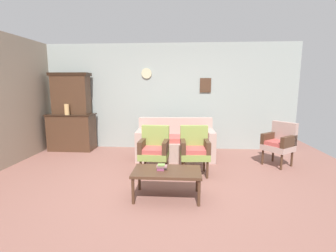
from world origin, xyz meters
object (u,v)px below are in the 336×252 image
wingback_chair_by_fireplace (280,142)px  coffee_table (167,173)px  side_cabinet (72,132)px  vase_on_cabinet (67,109)px  book_stack_on_table (162,167)px  armchair_by_doorway (195,148)px  floral_couch (175,144)px  armchair_near_couch_end (154,148)px

wingback_chair_by_fireplace → coffee_table: size_ratio=0.90×
wingback_chair_by_fireplace → side_cabinet: bearing=169.4°
vase_on_cabinet → coffee_table: vase_on_cabinet is taller
coffee_table → book_stack_on_table: bearing=168.7°
vase_on_cabinet → armchair_by_doorway: size_ratio=0.30×
vase_on_cabinet → side_cabinet: bearing=88.0°
side_cabinet → book_stack_on_table: side_cabinet is taller
side_cabinet → wingback_chair_by_fireplace: bearing=-10.6°
wingback_chair_by_fireplace → book_stack_on_table: (-2.30, -1.65, -0.03)m
vase_on_cabinet → coffee_table: bearing=-42.1°
floral_couch → armchair_by_doorway: bearing=-68.4°
side_cabinet → book_stack_on_table: 3.61m
wingback_chair_by_fireplace → floral_couch: bearing=170.5°
book_stack_on_table → armchair_by_doorway: bearing=62.5°
book_stack_on_table → side_cabinet: bearing=135.1°
wingback_chair_by_fireplace → vase_on_cabinet: bearing=171.5°
floral_couch → book_stack_on_table: bearing=-93.6°
book_stack_on_table → wingback_chair_by_fireplace: bearing=35.6°
wingback_chair_by_fireplace → book_stack_on_table: size_ratio=5.88×
vase_on_cabinet → armchair_near_couch_end: size_ratio=0.30×
side_cabinet → floral_couch: size_ratio=0.66×
floral_couch → armchair_near_couch_end: size_ratio=1.94×
side_cabinet → armchair_near_couch_end: (2.33, -1.59, 0.03)m
floral_couch → armchair_by_doorway: same height
coffee_table → book_stack_on_table: (-0.08, 0.02, 0.09)m
vase_on_cabinet → book_stack_on_table: (2.56, -2.37, -0.60)m
side_cabinet → wingback_chair_by_fireplace: size_ratio=1.28×
floral_couch → coffee_table: floral_couch is taller
coffee_table → armchair_near_couch_end: bearing=107.5°
armchair_by_doorway → coffee_table: bearing=-113.4°
vase_on_cabinet → floral_couch: (2.69, -0.36, -0.74)m
side_cabinet → armchair_near_couch_end: side_cabinet is taller
floral_couch → coffee_table: 2.03m
side_cabinet → floral_couch: bearing=-11.4°
floral_couch → book_stack_on_table: (-0.13, -2.01, 0.14)m
vase_on_cabinet → book_stack_on_table: bearing=-42.8°
floral_couch → armchair_near_couch_end: same height
vase_on_cabinet → floral_couch: size_ratio=0.15×
side_cabinet → wingback_chair_by_fireplace: side_cabinet is taller
coffee_table → vase_on_cabinet: bearing=137.9°
floral_couch → armchair_by_doorway: size_ratio=1.94×
vase_on_cabinet → book_stack_on_table: size_ratio=1.75×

